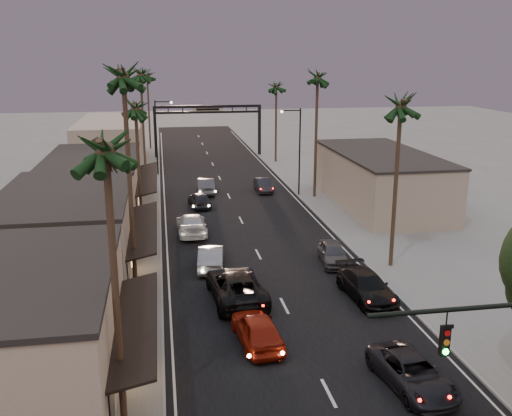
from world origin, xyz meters
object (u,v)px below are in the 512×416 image
object	(u,v)px
arch	(208,118)
palm_la	(105,139)
streetlight_right	(297,145)
curbside_black	(366,286)
palm_lc	(135,103)
curbside_near	(412,373)
palm_ra	(401,99)
palm_far	(147,73)
palm_lb	(123,70)
palm_rc	(276,84)
palm_rb	(318,73)
oncoming_red	(257,329)
oncoming_silver	(211,257)
oncoming_pickup	(236,286)
palm_ld	(140,71)
streetlight_left	(159,131)

from	to	relation	value
arch	palm_la	distance (m)	61.88
streetlight_right	curbside_black	xyz separation A→B (m)	(-1.86, -25.79, -4.53)
palm_lc	curbside_near	xyz separation A→B (m)	(12.35, -26.15, -9.76)
palm_la	curbside_near	distance (m)	16.38
palm_ra	palm_far	distance (m)	56.58
palm_lb	palm_rc	size ratio (longest dim) A/B	1.25
palm_ra	palm_rb	size ratio (longest dim) A/B	0.93
streetlight_right	oncoming_red	xyz separation A→B (m)	(-9.25, -30.16, -4.51)
oncoming_silver	palm_la	bearing A→B (deg)	80.53
oncoming_red	palm_rc	bearing A→B (deg)	-108.24
palm_la	palm_lb	world-z (taller)	palm_lb
curbside_black	oncoming_red	bearing A→B (deg)	-154.19
palm_ra	oncoming_pickup	xyz separation A→B (m)	(-11.27, -3.66, -10.55)
palm_la	palm_rc	distance (m)	57.63
arch	oncoming_pickup	size ratio (longest dim) A/B	2.36
oncoming_pickup	curbside_black	xyz separation A→B (m)	(7.73, -1.13, -0.10)
oncoming_silver	curbside_near	size ratio (longest dim) A/B	0.93
palm_far	oncoming_pickup	world-z (taller)	palm_far
palm_la	oncoming_pickup	bearing A→B (deg)	62.39
palm_lb	palm_ld	distance (m)	33.01
arch	palm_lb	xyz separation A→B (m)	(-8.60, -48.00, 7.85)
palm_ra	curbside_black	xyz separation A→B (m)	(-3.54, -4.79, -10.65)
palm_lc	palm_rc	bearing A→B (deg)	58.44
curbside_near	streetlight_right	bearing A→B (deg)	77.62
palm_lb	curbside_black	world-z (taller)	palm_lb
streetlight_right	palm_lc	distance (m)	18.66
palm_lb	palm_far	size ratio (longest dim) A/B	1.15
palm_lb	oncoming_silver	world-z (taller)	palm_lb
palm_lb	curbside_black	bearing A→B (deg)	-11.53
palm_lb	palm_ld	bearing A→B (deg)	90.00
streetlight_left	palm_rc	xyz separation A→B (m)	(15.52, 6.00, 5.14)
streetlight_right	oncoming_silver	bearing A→B (deg)	-118.94
streetlight_left	oncoming_red	distance (m)	43.63
arch	oncoming_silver	size ratio (longest dim) A/B	3.24
palm_lb	oncoming_pickup	bearing A→B (deg)	-15.61
palm_rb	palm_far	distance (m)	37.98
palm_far	oncoming_red	size ratio (longest dim) A/B	2.76
streetlight_right	curbside_near	size ratio (longest dim) A/B	1.77
streetlight_right	palm_far	size ratio (longest dim) A/B	0.68
palm_ra	streetlight_left	bearing A→B (deg)	114.54
palm_rb	oncoming_silver	size ratio (longest dim) A/B	3.02
palm_ra	curbside_black	bearing A→B (deg)	-126.48
palm_lc	palm_ld	size ratio (longest dim) A/B	0.86
palm_lc	palm_rb	size ratio (longest dim) A/B	0.86
palm_lc	palm_rc	xyz separation A→B (m)	(17.20, 28.00, 0.00)
streetlight_right	palm_rb	world-z (taller)	palm_rb
arch	oncoming_pickup	xyz separation A→B (m)	(-2.67, -49.66, -4.64)
streetlight_right	palm_lb	xyz separation A→B (m)	(-15.52, -23.00, 8.06)
streetlight_right	palm_ra	bearing A→B (deg)	-85.43
arch	streetlight_left	size ratio (longest dim) A/B	1.69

